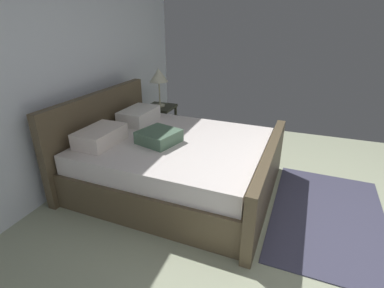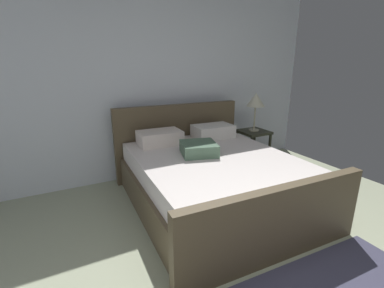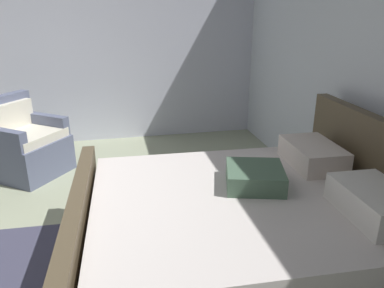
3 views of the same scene
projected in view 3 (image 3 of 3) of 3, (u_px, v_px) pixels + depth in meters
name	position (u px, v px, depth m)	size (l,w,h in m)	color
wall_side_left	(29.00, 39.00, 4.87)	(0.12, 6.31, 2.90)	silver
bed	(244.00, 229.00, 2.64)	(1.98, 2.31, 1.08)	brown
armchair	(24.00, 145.00, 4.25)	(1.01, 1.02, 0.90)	slate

